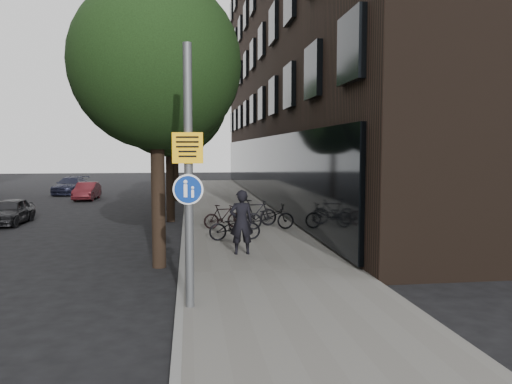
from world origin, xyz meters
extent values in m
plane|color=black|center=(0.00, 0.00, 0.00)|extent=(120.00, 120.00, 0.00)
cube|color=#615F5A|center=(0.25, 10.00, 0.06)|extent=(4.50, 60.00, 0.12)
cube|color=slate|center=(-2.00, 10.00, 0.07)|extent=(0.15, 60.00, 0.13)
cube|color=black|center=(8.50, 22.00, 9.00)|extent=(12.00, 40.00, 18.00)
cylinder|color=black|center=(-2.60, 4.50, 1.60)|extent=(0.36, 0.36, 3.20)
sphere|color=black|center=(-2.60, 4.50, 5.30)|extent=(4.40, 4.40, 4.40)
sphere|color=black|center=(-2.20, 5.30, 4.30)|extent=(2.64, 2.64, 2.64)
cylinder|color=black|center=(-2.60, 13.00, 1.60)|extent=(0.36, 0.36, 3.20)
sphere|color=black|center=(-2.60, 13.00, 5.30)|extent=(5.00, 5.00, 5.00)
sphere|color=black|center=(-2.20, 13.80, 4.30)|extent=(3.00, 3.00, 3.00)
cylinder|color=black|center=(-2.60, 22.00, 1.60)|extent=(0.36, 0.36, 3.20)
sphere|color=black|center=(-2.60, 22.00, 5.30)|extent=(5.00, 5.00, 5.00)
sphere|color=black|center=(-2.20, 22.80, 4.30)|extent=(3.00, 3.00, 3.00)
cylinder|color=#595B5E|center=(-1.80, 0.67, 2.59)|extent=(0.16, 0.16, 4.95)
cube|color=#FEB60D|center=(-1.80, 0.67, 3.14)|extent=(0.57, 0.11, 0.57)
cylinder|color=navy|center=(-1.80, 0.67, 2.37)|extent=(0.50, 0.08, 0.51)
cylinder|color=white|center=(-1.80, 0.67, 2.37)|extent=(0.57, 0.09, 0.57)
imported|color=black|center=(-0.32, 5.32, 1.05)|extent=(0.69, 0.46, 1.85)
imported|color=black|center=(1.19, 9.63, 0.60)|extent=(1.85, 0.66, 0.97)
imported|color=black|center=(0.76, 10.43, 0.64)|extent=(1.80, 0.77, 1.05)
imported|color=black|center=(-0.31, 7.57, 0.57)|extent=(1.74, 0.70, 0.90)
imported|color=black|center=(-0.53, 10.07, 0.57)|extent=(1.57, 0.73, 0.91)
imported|color=black|center=(-9.22, 13.10, 0.54)|extent=(1.36, 3.22, 1.09)
imported|color=maroon|center=(-8.10, 23.27, 0.54)|extent=(1.21, 3.32, 1.09)
imported|color=#1C1E32|center=(-10.02, 27.51, 0.61)|extent=(2.05, 4.31, 1.21)
camera|label=1|loc=(-1.79, -8.72, 3.11)|focal=35.00mm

